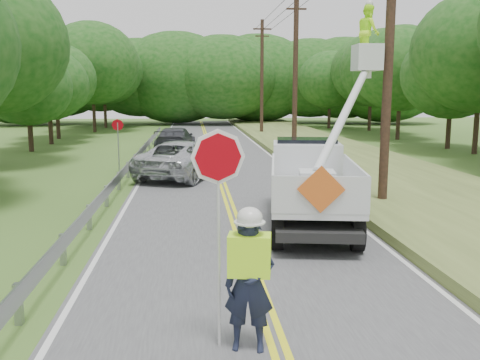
{
  "coord_description": "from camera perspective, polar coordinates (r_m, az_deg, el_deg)",
  "views": [
    {
      "loc": [
        -1.24,
        -7.33,
        3.76
      ],
      "look_at": [
        0.0,
        6.0,
        1.5
      ],
      "focal_mm": 38.96,
      "sensor_mm": 36.0,
      "label": 1
    }
  ],
  "objects": [
    {
      "name": "treeline_right",
      "position": [
        36.4,
        22.97,
        12.09
      ],
      "size": [
        11.75,
        53.49,
        11.21
      ],
      "color": "#332319",
      "rests_on": "ground"
    },
    {
      "name": "treeline_horizon",
      "position": [
        63.52,
        -3.23,
        11.12
      ],
      "size": [
        57.37,
        14.43,
        10.83
      ],
      "color": "#114511",
      "rests_on": "ground"
    },
    {
      "name": "guardrail",
      "position": [
        22.64,
        -12.31,
        1.21
      ],
      "size": [
        0.18,
        48.0,
        0.77
      ],
      "color": "gray",
      "rests_on": "ground"
    },
    {
      "name": "ground",
      "position": [
        8.33,
        4.0,
        -17.26
      ],
      "size": [
        140.0,
        140.0,
        0.0
      ],
      "primitive_type": "plane",
      "color": "#3E6026",
      "rests_on": "ground"
    },
    {
      "name": "treeline_left",
      "position": [
        36.32,
        -21.22,
        11.92
      ],
      "size": [
        9.69,
        57.44,
        10.34
      ],
      "color": "#332319",
      "rests_on": "ground"
    },
    {
      "name": "tall_grass_verge",
      "position": [
        23.18,
        15.85,
        0.25
      ],
      "size": [
        7.0,
        96.0,
        0.3
      ],
      "primitive_type": "cube",
      "color": "#54602F",
      "rests_on": "ground"
    },
    {
      "name": "utility_poles",
      "position": [
        25.18,
        9.29,
        12.89
      ],
      "size": [
        1.6,
        43.3,
        10.0
      ],
      "color": "black",
      "rests_on": "ground"
    },
    {
      "name": "flagger",
      "position": [
        7.62,
        0.94,
        -10.28
      ],
      "size": [
        1.22,
        0.6,
        3.24
      ],
      "color": "#191E33",
      "rests_on": "road"
    },
    {
      "name": "suv_silver",
      "position": [
        23.38,
        -6.02,
        2.35
      ],
      "size": [
        4.83,
        6.5,
        1.64
      ],
      "primitive_type": "imported",
      "rotation": [
        0.0,
        0.0,
        2.74
      ],
      "color": "silver",
      "rests_on": "road"
    },
    {
      "name": "suv_darkgrey",
      "position": [
        33.66,
        -7.1,
        4.44
      ],
      "size": [
        2.69,
        5.5,
        1.54
      ],
      "primitive_type": "imported",
      "rotation": [
        0.0,
        0.0,
        3.04
      ],
      "color": "#3A3C42",
      "rests_on": "road"
    },
    {
      "name": "stop_sign_permanent",
      "position": [
        24.88,
        -13.21,
        4.55
      ],
      "size": [
        0.54,
        0.09,
        2.55
      ],
      "color": "gray",
      "rests_on": "ground"
    },
    {
      "name": "road",
      "position": [
        21.69,
        -1.95,
        -0.38
      ],
      "size": [
        7.2,
        96.0,
        0.03
      ],
      "color": "#474749",
      "rests_on": "ground"
    },
    {
      "name": "bucket_truck",
      "position": [
        15.82,
        8.12,
        1.24
      ],
      "size": [
        4.18,
        6.74,
        6.42
      ],
      "color": "black",
      "rests_on": "road"
    }
  ]
}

